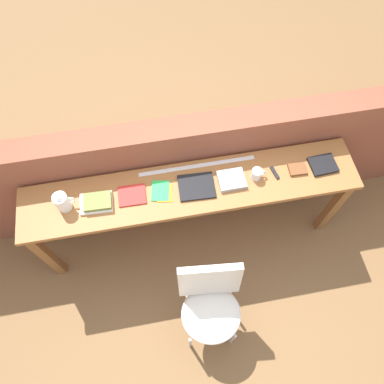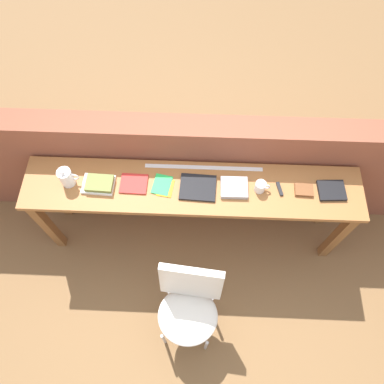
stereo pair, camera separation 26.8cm
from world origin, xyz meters
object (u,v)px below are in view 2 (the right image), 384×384
(magazine_cycling, at_px, (134,184))
(pitcher_white, at_px, (67,177))
(mug, at_px, (261,187))
(pamphlet_pile_colourful, at_px, (164,186))
(leather_journal_brown, at_px, (304,190))
(book_repair_rightmost, at_px, (332,190))
(book_stack_leftmost, at_px, (99,184))
(multitool_folded, at_px, (280,189))
(chair_white_moulded, at_px, (189,304))
(book_open_centre, at_px, (198,187))

(magazine_cycling, bearing_deg, pitcher_white, -178.04)
(pitcher_white, xyz_separation_m, mug, (1.39, -0.00, -0.03))
(pamphlet_pile_colourful, xyz_separation_m, leather_journal_brown, (1.02, 0.00, 0.01))
(leather_journal_brown, bearing_deg, book_repair_rightmost, 3.20)
(pitcher_white, height_order, book_stack_leftmost, pitcher_white)
(multitool_folded, xyz_separation_m, leather_journal_brown, (0.17, -0.00, 0.00))
(pitcher_white, xyz_separation_m, book_repair_rightmost, (1.91, 0.00, -0.07))
(magazine_cycling, bearing_deg, book_stack_leftmost, -173.90)
(chair_white_moulded, relative_size, mug, 8.10)
(book_open_centre, relative_size, book_repair_rightmost, 1.35)
(pamphlet_pile_colourful, height_order, multitool_folded, multitool_folded)
(book_open_centre, xyz_separation_m, book_repair_rightmost, (0.97, 0.01, 0.00))
(pamphlet_pile_colourful, bearing_deg, magazine_cycling, 177.53)
(chair_white_moulded, relative_size, book_open_centre, 3.42)
(multitool_folded, relative_size, book_repair_rightmost, 0.57)
(chair_white_moulded, bearing_deg, pitcher_white, 139.60)
(pamphlet_pile_colourful, relative_size, leather_journal_brown, 1.50)
(chair_white_moulded, distance_m, pitcher_white, 1.27)
(book_open_centre, xyz_separation_m, leather_journal_brown, (0.77, 0.01, 0.00))
(leather_journal_brown, bearing_deg, pamphlet_pile_colourful, -177.65)
(pitcher_white, bearing_deg, book_stack_leftmost, -4.02)
(book_stack_leftmost, relative_size, leather_journal_brown, 1.83)
(book_stack_leftmost, height_order, leather_journal_brown, book_stack_leftmost)
(chair_white_moulded, relative_size, pitcher_white, 4.85)
(pamphlet_pile_colourful, distance_m, multitool_folded, 0.84)
(pitcher_white, bearing_deg, chair_white_moulded, -40.40)
(magazine_cycling, distance_m, leather_journal_brown, 1.24)
(book_stack_leftmost, distance_m, mug, 1.17)
(pamphlet_pile_colourful, relative_size, book_repair_rightmost, 1.01)
(book_stack_leftmost, bearing_deg, book_repair_rightmost, 0.62)
(magazine_cycling, relative_size, leather_journal_brown, 1.52)
(pitcher_white, distance_m, leather_journal_brown, 1.71)
(chair_white_moulded, xyz_separation_m, leather_journal_brown, (0.80, 0.77, 0.37))
(pamphlet_pile_colourful, distance_m, book_repair_rightmost, 1.22)
(chair_white_moulded, bearing_deg, book_repair_rightmost, 37.64)
(pitcher_white, relative_size, pamphlet_pile_colourful, 0.94)
(magazine_cycling, height_order, leather_journal_brown, leather_journal_brown)
(magazine_cycling, distance_m, mug, 0.92)
(book_open_centre, height_order, book_repair_rightmost, book_repair_rightmost)
(mug, height_order, multitool_folded, mug)
(pamphlet_pile_colourful, height_order, book_repair_rightmost, book_repair_rightmost)
(book_stack_leftmost, distance_m, leather_journal_brown, 1.49)
(book_repair_rightmost, bearing_deg, multitool_folded, 176.90)
(pamphlet_pile_colourful, xyz_separation_m, mug, (0.70, 0.00, 0.04))
(multitool_folded, bearing_deg, chair_white_moulded, -129.12)
(mug, relative_size, multitool_folded, 1.00)
(chair_white_moulded, bearing_deg, leather_journal_brown, 43.78)
(pamphlet_pile_colourful, relative_size, mug, 1.77)
(book_stack_leftmost, height_order, mug, mug)
(leather_journal_brown, bearing_deg, pitcher_white, -177.88)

